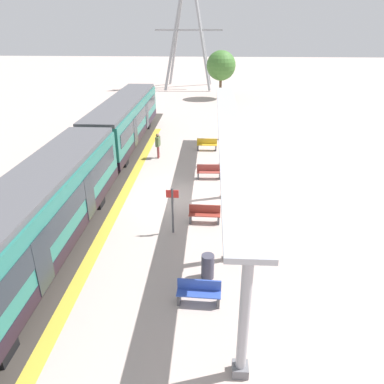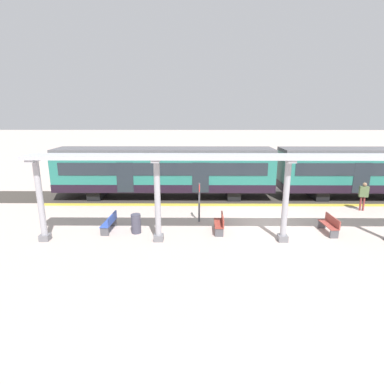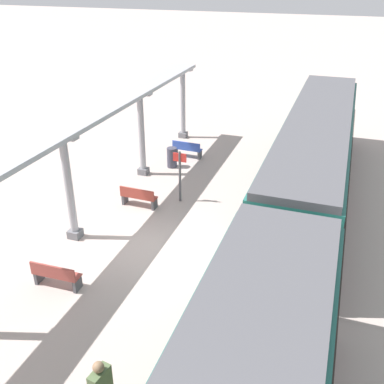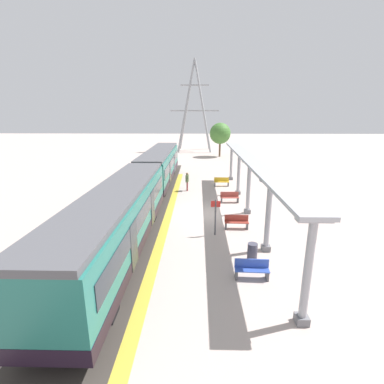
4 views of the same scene
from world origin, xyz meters
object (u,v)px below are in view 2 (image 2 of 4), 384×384
bench_mid_platform (110,222)px  trash_bin (136,224)px  train_near_carriage (165,172)px  canopy_pillar_third (286,201)px  passenger_waiting_near_edge (364,193)px  bench_near_end (220,223)px  bench_extra_slot (330,225)px  canopy_pillar_second (158,200)px  platform_info_sign (199,199)px  canopy_pillar_nearest (40,200)px

bench_mid_platform → trash_bin: bearing=78.7°
train_near_carriage → canopy_pillar_third: bearing=39.3°
trash_bin → passenger_waiting_near_edge: 13.73m
trash_bin → passenger_waiting_near_edge: (-3.69, 13.21, 0.61)m
bench_near_end → bench_extra_slot: (0.15, 5.46, 0.00)m
canopy_pillar_second → platform_info_sign: canopy_pillar_second is taller
canopy_pillar_third → bench_extra_slot: size_ratio=2.58×
canopy_pillar_nearest → bench_extra_slot: size_ratio=2.58×
train_near_carriage → canopy_pillar_second: (7.62, 0.41, 0.14)m
train_near_carriage → canopy_pillar_nearest: canopy_pillar_nearest is taller
canopy_pillar_nearest → canopy_pillar_third: same height
canopy_pillar_third → platform_info_sign: bearing=-123.6°
train_near_carriage → bench_extra_slot: bearing=53.3°
canopy_pillar_nearest → passenger_waiting_near_edge: bearing=105.0°
canopy_pillar_third → train_near_carriage: bearing=-140.7°
bench_near_end → trash_bin: trash_bin is taller
bench_mid_platform → platform_info_sign: bearing=106.5°
bench_near_end → bench_mid_platform: same height
bench_extra_slot → bench_near_end: bearing=-91.6°
trash_bin → bench_near_end: bearing=92.9°
bench_extra_slot → trash_bin: bearing=-89.6°
canopy_pillar_second → passenger_waiting_near_edge: 12.88m
bench_near_end → bench_extra_slot: same height
train_near_carriage → platform_info_sign: 5.58m
bench_mid_platform → trash_bin: trash_bin is taller
platform_info_sign → trash_bin: bearing=-62.9°
platform_info_sign → canopy_pillar_second: bearing=-37.0°
train_near_carriage → trash_bin: 6.84m
bench_near_end → bench_extra_slot: 5.46m
passenger_waiting_near_edge → canopy_pillar_second: bearing=-68.8°
canopy_pillar_nearest → bench_mid_platform: bearing=114.1°
train_near_carriage → bench_near_end: 7.42m
canopy_pillar_second → canopy_pillar_nearest: bearing=-90.0°
canopy_pillar_third → platform_info_sign: size_ratio=1.77×
passenger_waiting_near_edge → canopy_pillar_third: bearing=-52.9°
bench_near_end → passenger_waiting_near_edge: 9.66m
canopy_pillar_second → platform_info_sign: bearing=143.0°
canopy_pillar_second → train_near_carriage: bearing=-177.0°
passenger_waiting_near_edge → train_near_carriage: bearing=-103.5°
train_near_carriage → bench_near_end: (6.45, 3.39, -1.39)m
train_near_carriage → bench_mid_platform: train_near_carriage is taller
platform_info_sign → train_near_carriage: bearing=-155.0°
bench_near_end → platform_info_sign: size_ratio=0.69×
canopy_pillar_second → bench_extra_slot: size_ratio=2.58×
bench_mid_platform → trash_bin: (0.28, 1.39, 0.05)m
bench_mid_platform → platform_info_sign: (-1.35, 4.56, 0.89)m
passenger_waiting_near_edge → bench_near_end: bearing=-68.9°
bench_mid_platform → bench_near_end: bearing=89.4°
bench_mid_platform → trash_bin: size_ratio=1.55×
train_near_carriage → passenger_waiting_near_edge: train_near_carriage is taller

